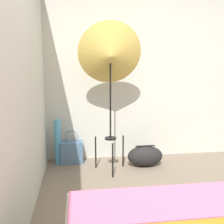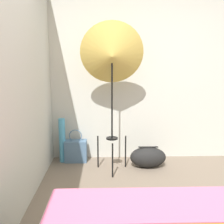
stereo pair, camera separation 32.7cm
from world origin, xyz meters
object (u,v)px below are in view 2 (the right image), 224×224
object	(u,v)px
photo_umbrella	(112,56)
paper_roll	(62,140)
tote_bag	(76,151)
duffel_bag	(148,157)

from	to	relation	value
photo_umbrella	paper_roll	distance (m)	1.47
photo_umbrella	tote_bag	bearing A→B (deg)	147.00
paper_roll	photo_umbrella	bearing A→B (deg)	-25.04
duffel_bag	paper_roll	bearing A→B (deg)	168.93
tote_bag	paper_roll	size ratio (longest dim) A/B	0.75
tote_bag	paper_roll	xyz separation A→B (m)	(-0.20, -0.01, 0.16)
tote_bag	duffel_bag	bearing A→B (deg)	-13.36
photo_umbrella	paper_roll	size ratio (longest dim) A/B	3.00
photo_umbrella	duffel_bag	size ratio (longest dim) A/B	3.90
duffel_bag	paper_roll	distance (m)	1.28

